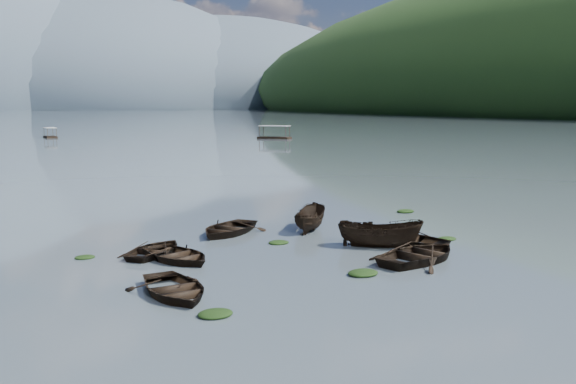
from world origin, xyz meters
name	(u,v)px	position (x,y,z in m)	size (l,w,h in m)	color
ground_plane	(413,273)	(0.00, 0.00, 0.00)	(2400.00, 2400.00, 0.00)	#4E5A61
haze_mtn_c	(94,108)	(140.00, 900.00, 0.00)	(520.00, 520.00, 260.00)	#475666
haze_mtn_d	(217,108)	(320.00, 900.00, 0.00)	(520.00, 520.00, 220.00)	#475666
rowboat_0	(174,295)	(-10.03, 1.43, 0.00)	(3.13, 4.38, 0.91)	black
rowboat_1	(156,254)	(-8.90, 8.30, 0.00)	(2.79, 3.91, 0.81)	black
rowboat_2	(380,247)	(1.57, 4.75, 0.00)	(1.60, 4.26, 1.65)	black
rowboat_3	(405,244)	(3.17, 4.84, 0.00)	(3.25, 4.55, 0.94)	black
rowboat_4	(420,261)	(1.61, 1.56, 0.00)	(3.51, 4.91, 1.02)	black
rowboat_6	(177,260)	(-8.38, 6.63, 0.00)	(3.08, 4.31, 0.89)	black
rowboat_7	(228,234)	(-4.08, 11.32, 0.00)	(3.34, 4.67, 0.97)	black
rowboat_8	(309,230)	(0.49, 10.23, 0.00)	(1.49, 3.96, 1.53)	black
weed_clump_0	(215,316)	(-9.46, -1.50, 0.00)	(1.23, 1.01, 0.27)	black
weed_clump_1	(280,244)	(-2.59, 7.76, 0.00)	(1.00, 0.80, 0.22)	black
weed_clump_2	(363,275)	(-2.08, 0.68, 0.00)	(1.35, 1.08, 0.29)	black
weed_clump_3	(404,230)	(5.33, 7.85, 0.00)	(1.00, 0.84, 0.22)	black
weed_clump_4	(447,240)	(5.80, 4.66, 0.00)	(1.04, 0.83, 0.22)	black
weed_clump_5	(85,258)	(-12.11, 8.98, 0.00)	(0.94, 0.76, 0.20)	black
weed_clump_6	(278,243)	(-2.64, 7.80, 0.00)	(1.06, 0.88, 0.22)	black
weed_clump_7	(405,212)	(9.03, 12.65, 0.00)	(1.21, 0.97, 0.26)	black
pontoon_centre	(50,138)	(-1.43, 121.40, 0.00)	(2.20, 5.27, 2.02)	black
pontoon_right	(274,139)	(39.02, 96.88, 0.00)	(2.76, 6.63, 2.54)	black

